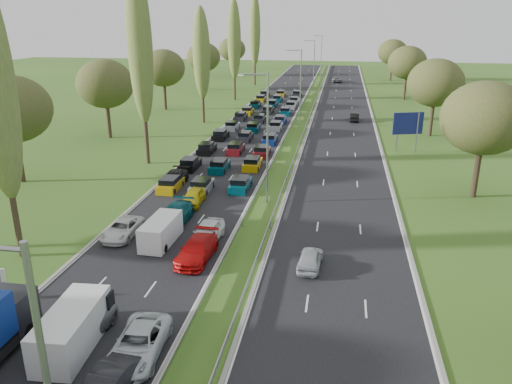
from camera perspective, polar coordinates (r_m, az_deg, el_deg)
The scene contains 23 objects.
ground at distance 82.41m, azimuth 5.10°, elevation 7.69°, with size 260.00×260.00×0.00m, color #31531A.
near_carriageway at distance 85.62m, azimuth 0.69°, elevation 8.20°, with size 10.50×215.00×0.04m, color black.
far_carriageway at distance 84.61m, azimuth 9.84°, elevation 7.79°, with size 10.50×215.00×0.04m, color black.
central_reservation at distance 84.75m, azimuth 5.25°, elevation 8.38°, with size 2.36×215.00×0.32m.
lamp_columns at distance 79.45m, azimuth 5.10°, elevation 11.65°, with size 0.18×140.18×12.00m.
poplar_row at distance 72.34m, azimuth -8.69°, elevation 15.85°, with size 2.80×127.80×22.44m.
woodland_left at distance 71.71m, azimuth -18.05°, elevation 11.34°, with size 8.00×166.00×11.10m.
woodland_right at distance 69.00m, azimuth 20.95°, elevation 10.75°, with size 8.00×153.00×11.10m.
traffic_queue_fill at distance 80.85m, azimuth 0.13°, elevation 7.86°, with size 9.10×69.49×0.80m.
near_car_2 at distance 40.85m, azimuth -15.01°, elevation -4.09°, with size 2.17×4.71×1.31m, color silver.
near_car_3 at distance 52.21m, azimuth -9.39°, elevation 1.53°, with size 2.03×5.00×1.45m, color black.
near_car_6 at distance 29.10m, azimuth -19.92°, elevation -14.56°, with size 2.45×5.32×1.48m, color slate.
near_car_7 at distance 42.44m, azimuth -9.24°, elevation -2.59°, with size 2.16×5.31×1.54m, color #05484D.
near_car_8 at distance 46.62m, azimuth -7.15°, elevation -0.55°, with size 1.67×4.15×1.41m, color #B1A10B.
near_car_10 at distance 27.20m, azimuth -13.28°, elevation -16.50°, with size 2.37×5.15×1.43m, color silver.
near_car_11 at distance 36.10m, azimuth -6.77°, elevation -6.54°, with size 2.12×5.21×1.51m, color #B30B0B.
near_car_12 at distance 38.63m, azimuth -5.61°, elevation -4.63°, with size 1.89×4.70×1.60m, color white.
far_car_0 at distance 34.97m, azimuth 6.20°, elevation -7.58°, with size 1.56×3.88×1.32m, color #A1A6AA.
far_car_1 at distance 86.35m, azimuth 11.19°, elevation 8.42°, with size 1.47×4.21×1.39m, color black.
far_car_2 at distance 139.99m, azimuth 9.25°, elevation 12.60°, with size 2.56×5.55×1.54m, color slate.
white_van_front at distance 28.65m, azimuth -20.01°, elevation -14.22°, with size 2.19×5.58×2.24m.
white_van_rear at distance 39.10m, azimuth -10.70°, elevation -4.31°, with size 1.89×4.82×1.94m.
direction_sign at distance 66.66m, azimuth 16.98°, elevation 7.31°, with size 3.84×1.32×5.20m.
Camera 1 is at (10.87, -0.51, 16.39)m, focal length 35.00 mm.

